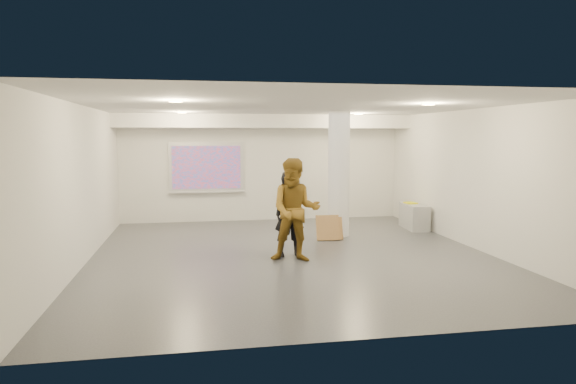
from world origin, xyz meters
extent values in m
cube|color=#3A3D43|center=(0.00, 0.00, 0.00)|extent=(8.00, 9.00, 0.01)
cube|color=silver|center=(0.00, 0.00, 3.00)|extent=(8.00, 9.00, 0.01)
cube|color=silver|center=(0.00, 4.50, 1.50)|extent=(8.00, 0.01, 3.00)
cube|color=silver|center=(0.00, -4.50, 1.50)|extent=(8.00, 0.01, 3.00)
cube|color=silver|center=(-4.00, 0.00, 1.50)|extent=(0.01, 9.00, 3.00)
cube|color=silver|center=(4.00, 0.00, 1.50)|extent=(0.01, 9.00, 3.00)
cube|color=white|center=(0.00, 3.95, 2.82)|extent=(8.00, 1.10, 0.36)
cylinder|color=#F9CD80|center=(-2.20, 2.50, 2.98)|extent=(0.22, 0.22, 0.02)
cylinder|color=#F9CD80|center=(2.20, 2.50, 2.98)|extent=(0.22, 0.22, 0.02)
cylinder|color=#F9CD80|center=(-2.20, -1.50, 2.98)|extent=(0.22, 0.22, 0.02)
cylinder|color=#F9CD80|center=(2.20, -1.50, 2.98)|extent=(0.22, 0.22, 0.02)
cylinder|color=white|center=(1.50, 1.80, 1.50)|extent=(0.52, 0.52, 3.00)
cube|color=silver|center=(-1.60, 4.46, 1.55)|extent=(2.10, 0.06, 1.40)
cube|color=#005BB6|center=(-1.60, 4.42, 1.55)|extent=(1.90, 0.01, 1.20)
cube|color=silver|center=(-1.60, 4.40, 0.85)|extent=(2.10, 0.08, 0.04)
cube|color=#989B9D|center=(3.72, 2.36, 0.33)|extent=(0.54, 1.15, 0.65)
cube|color=#DEE00C|center=(3.66, 2.48, 0.67)|extent=(0.31, 0.38, 0.03)
cube|color=olive|center=(1.23, 1.34, 0.26)|extent=(0.49, 0.20, 0.52)
cube|color=olive|center=(1.11, 1.32, 0.29)|extent=(0.55, 0.28, 0.58)
imported|color=black|center=(-0.05, -0.09, 0.86)|extent=(0.67, 0.47, 1.72)
imported|color=brown|center=(-0.03, -0.54, 1.00)|extent=(1.11, 0.94, 2.00)
camera|label=1|loc=(-1.90, -10.13, 2.41)|focal=32.00mm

